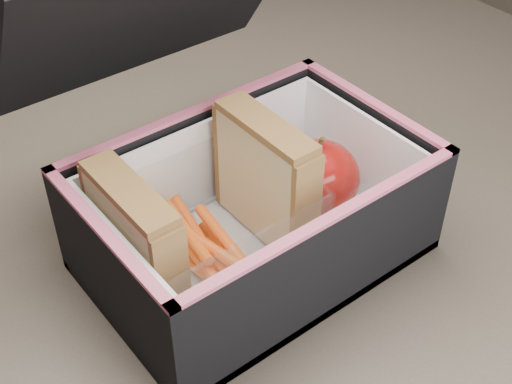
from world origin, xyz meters
TOP-DOWN VIEW (x-y plane):
  - kitchen_table at (0.00, 0.00)m, footprint 1.20×0.80m
  - lunch_bag at (0.01, -0.03)m, footprint 0.28×0.29m
  - plastic_tub at (-0.03, -0.03)m, footprint 0.18×0.13m
  - sandwich_left at (-0.09, -0.03)m, footprint 0.03×0.10m
  - sandwich_right at (0.04, -0.03)m, footprint 0.03×0.10m
  - carrot_sticks at (-0.03, -0.03)m, footprint 0.06×0.14m
  - paper_napkin at (0.09, -0.03)m, footprint 0.08×0.09m
  - red_apple at (0.09, -0.04)m, footprint 0.10×0.10m

SIDE VIEW (x-z plane):
  - kitchen_table at x=0.00m, z-range 0.28..1.03m
  - paper_napkin at x=0.09m, z-range 0.76..0.77m
  - carrot_sticks at x=-0.03m, z-range 0.77..0.80m
  - plastic_tub at x=-0.03m, z-range 0.76..0.84m
  - red_apple at x=0.09m, z-range 0.77..0.85m
  - lunch_bag at x=0.01m, z-range 0.68..0.94m
  - sandwich_left at x=-0.09m, z-range 0.77..0.88m
  - sandwich_right at x=0.04m, z-range 0.77..0.88m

